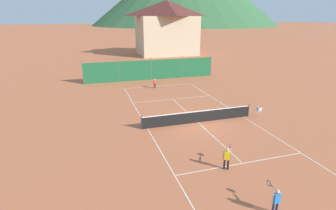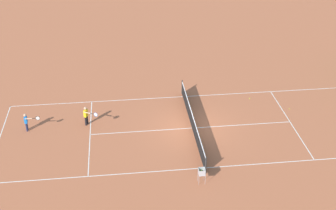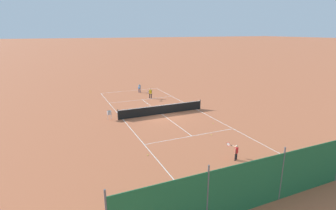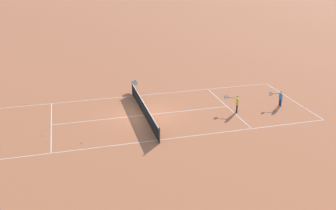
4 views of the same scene
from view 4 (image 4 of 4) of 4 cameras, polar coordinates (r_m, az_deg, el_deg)
ground_plane at (r=28.13m, az=-3.50°, el=-1.49°), size 600.00×600.00×0.00m
court_line_markings at (r=28.13m, az=-3.50°, el=-1.48°), size 8.25×23.85×0.01m
tennis_net at (r=27.94m, az=-3.52°, el=-0.55°), size 9.18×0.08×1.06m
player_far_service at (r=28.78m, az=9.93°, el=0.38°), size 0.82×0.92×1.29m
player_near_baseline at (r=30.67m, az=15.96°, el=1.10°), size 0.42×1.00×1.21m
tennis_ball_far_corner at (r=24.71m, az=-12.47°, el=-5.34°), size 0.07×0.07×0.07m
tennis_ball_mid_court at (r=31.94m, az=-19.75°, el=0.17°), size 0.07×0.07×0.07m
tennis_ball_by_net_left at (r=26.29m, az=-17.69°, el=-4.19°), size 0.07×0.07×0.07m
ball_hopper at (r=32.83m, az=-4.82°, el=3.15°), size 0.36×0.36×0.89m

